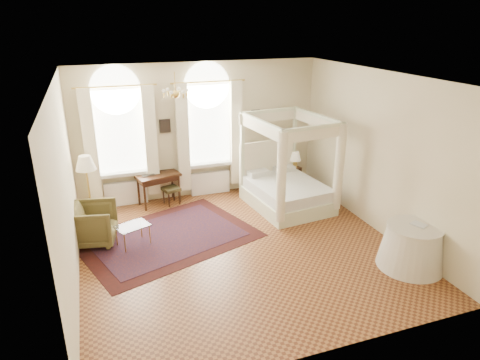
% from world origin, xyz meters
% --- Properties ---
extents(ground, '(6.00, 6.00, 0.00)m').
position_xyz_m(ground, '(0.00, 0.00, 0.00)').
color(ground, brown).
rests_on(ground, ground).
extents(room_walls, '(6.00, 6.00, 6.00)m').
position_xyz_m(room_walls, '(0.00, 0.00, 1.98)').
color(room_walls, beige).
rests_on(room_walls, ground).
extents(window_left, '(1.62, 0.27, 3.29)m').
position_xyz_m(window_left, '(-1.90, 2.87, 1.49)').
color(window_left, white).
rests_on(window_left, room_walls).
extents(window_right, '(1.62, 0.27, 3.29)m').
position_xyz_m(window_right, '(0.20, 2.87, 1.49)').
color(window_right, white).
rests_on(window_right, room_walls).
extents(chandelier, '(0.51, 0.45, 0.50)m').
position_xyz_m(chandelier, '(-0.90, 1.20, 2.91)').
color(chandelier, '#B8923D').
rests_on(chandelier, room_walls).
extents(wall_pictures, '(2.54, 0.03, 0.39)m').
position_xyz_m(wall_pictures, '(0.09, 2.97, 1.89)').
color(wall_pictures, black).
rests_on(wall_pictures, room_walls).
extents(canopy_bed, '(1.85, 2.18, 2.18)m').
position_xyz_m(canopy_bed, '(1.71, 1.52, 0.50)').
color(canopy_bed, beige).
rests_on(canopy_bed, ground).
extents(nightstand, '(0.52, 0.50, 0.59)m').
position_xyz_m(nightstand, '(2.30, 2.54, 0.29)').
color(nightstand, '#321A0D').
rests_on(nightstand, ground).
extents(nightstand_lamp, '(0.29, 0.29, 0.43)m').
position_xyz_m(nightstand_lamp, '(2.38, 2.50, 0.87)').
color(nightstand_lamp, '#B8923D').
rests_on(nightstand_lamp, nightstand).
extents(writing_desk, '(1.10, 0.75, 0.75)m').
position_xyz_m(writing_desk, '(-1.13, 2.70, 0.64)').
color(writing_desk, '#321A0D').
rests_on(writing_desk, ground).
extents(laptop, '(0.33, 0.24, 0.02)m').
position_xyz_m(laptop, '(-1.37, 2.72, 0.77)').
color(laptop, black).
rests_on(laptop, writing_desk).
extents(stool, '(0.46, 0.46, 0.43)m').
position_xyz_m(stool, '(-0.87, 2.58, 0.36)').
color(stool, '#41391C').
rests_on(stool, ground).
extents(armchair, '(1.05, 1.03, 0.82)m').
position_xyz_m(armchair, '(-2.70, 1.21, 0.41)').
color(armchair, '#4D4321').
rests_on(armchair, ground).
extents(coffee_table, '(0.74, 0.64, 0.43)m').
position_xyz_m(coffee_table, '(-1.96, 0.85, 0.38)').
color(coffee_table, silver).
rests_on(coffee_table, ground).
extents(floor_lamp, '(0.41, 0.41, 1.60)m').
position_xyz_m(floor_lamp, '(-2.70, 1.97, 1.37)').
color(floor_lamp, '#B8923D').
rests_on(floor_lamp, ground).
extents(oriental_rug, '(4.00, 3.40, 0.01)m').
position_xyz_m(oriental_rug, '(-1.28, 0.92, 0.01)').
color(oriental_rug, '#39100D').
rests_on(oriental_rug, ground).
extents(side_table, '(1.18, 1.18, 0.81)m').
position_xyz_m(side_table, '(2.70, -1.62, 0.40)').
color(side_table, beige).
rests_on(side_table, ground).
extents(book, '(0.28, 0.31, 0.02)m').
position_xyz_m(book, '(2.69, -1.65, 0.82)').
color(book, black).
rests_on(book, side_table).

